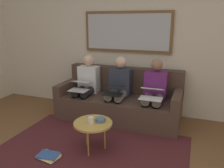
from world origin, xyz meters
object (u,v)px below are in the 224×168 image
at_px(laptop_silver, 81,85).
at_px(magazine_stack, 49,156).
at_px(cup, 91,120).
at_px(laptop_black, 114,90).
at_px(laptop_white, 152,93).
at_px(bowl, 100,120).
at_px(couch, 120,101).
at_px(coffee_table, 93,124).
at_px(person_middle, 119,87).
at_px(framed_mirror, 127,32).
at_px(person_left, 154,90).
at_px(person_right, 87,83).

height_order(laptop_silver, magazine_stack, laptop_silver).
xyz_separation_m(cup, magazine_stack, (0.46, 0.35, -0.44)).
bearing_deg(laptop_black, cup, 90.56).
bearing_deg(laptop_white, laptop_silver, 0.37).
bearing_deg(bowl, couch, -84.89).
bearing_deg(laptop_white, coffee_table, 55.99).
height_order(bowl, person_middle, person_middle).
bearing_deg(person_middle, framed_mirror, -90.00).
relative_size(cup, magazine_stack, 0.29).
height_order(framed_mirror, laptop_white, framed_mirror).
xyz_separation_m(cup, laptop_white, (-0.63, -0.95, 0.17)).
distance_m(person_left, laptop_black, 0.69).
distance_m(coffee_table, laptop_silver, 1.15).
distance_m(couch, person_left, 0.71).
relative_size(couch, coffee_table, 4.14).
bearing_deg(laptop_white, person_right, -10.36).
relative_size(cup, person_right, 0.08).
distance_m(couch, laptop_silver, 0.78).
bearing_deg(laptop_white, bowl, 57.67).
height_order(couch, magazine_stack, couch).
xyz_separation_m(framed_mirror, magazine_stack, (0.45, 1.98, -1.53)).
bearing_deg(person_middle, couch, -90.00).
xyz_separation_m(person_right, laptop_silver, (0.00, 0.24, 0.03)).
xyz_separation_m(laptop_white, laptop_silver, (1.28, 0.01, 0.01)).
bearing_deg(magazine_stack, cup, -143.01).
bearing_deg(person_middle, coffee_table, 91.12).
bearing_deg(laptop_silver, coffee_table, 126.16).
xyz_separation_m(laptop_white, person_middle, (0.64, -0.23, -0.02)).
height_order(laptop_white, laptop_silver, laptop_white).
distance_m(coffee_table, bowl, 0.11).
height_order(couch, person_middle, person_middle).
bearing_deg(laptop_silver, laptop_white, -179.63).
bearing_deg(magazine_stack, person_left, -125.57).
distance_m(couch, laptop_black, 0.45).
bearing_deg(magazine_stack, laptop_black, -109.44).
bearing_deg(laptop_white, couch, -25.31).
bearing_deg(laptop_black, coffee_table, 91.43).
xyz_separation_m(couch, magazine_stack, (0.45, 1.60, -0.29)).
height_order(person_middle, laptop_black, person_middle).
relative_size(person_middle, person_right, 1.00).
height_order(framed_mirror, person_right, framed_mirror).
xyz_separation_m(couch, person_right, (0.64, 0.07, 0.30)).
distance_m(laptop_black, person_right, 0.69).
distance_m(couch, magazine_stack, 1.68).
bearing_deg(bowl, person_middle, -84.57).
xyz_separation_m(person_middle, magazine_stack, (0.45, 1.53, -0.58)).
xyz_separation_m(couch, person_left, (-0.64, 0.07, 0.30)).
bearing_deg(person_left, framed_mirror, -35.52).
xyz_separation_m(couch, person_middle, (0.00, 0.07, 0.30)).
relative_size(laptop_black, magazine_stack, 1.07).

